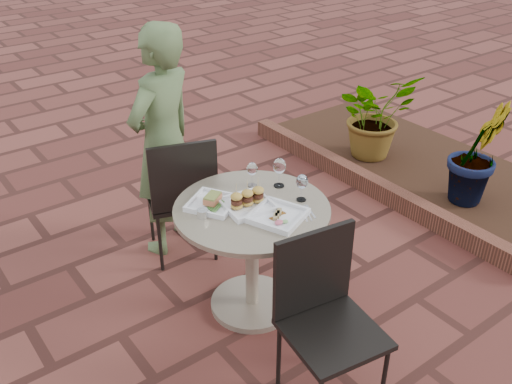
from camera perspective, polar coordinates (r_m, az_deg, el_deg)
ground at (r=3.86m, az=-2.02°, el=-8.95°), size 60.00×60.00×0.00m
cafe_table at (r=3.38m, az=-0.41°, el=-5.09°), size 0.90×0.90×0.73m
chair_far at (r=3.81m, az=-7.43°, el=0.24°), size 0.56×0.56×0.93m
chair_near at (r=2.86m, az=6.77°, el=-11.31°), size 0.50×0.50×0.93m
diner at (r=3.87m, az=-9.26°, el=4.85°), size 0.69×0.57×1.61m
plate_salmon at (r=3.26m, az=-4.33°, el=-1.04°), size 0.35×0.35×0.07m
plate_sliders at (r=3.23m, az=-0.86°, el=-0.95°), size 0.30×0.30×0.17m
plate_tuna at (r=3.14m, az=2.17°, el=-2.35°), size 0.36×0.36×0.03m
wine_glass_right at (r=3.27m, az=4.62°, el=0.97°), size 0.07×0.07×0.17m
wine_glass_mid at (r=3.41m, az=-0.39°, el=2.27°), size 0.07×0.07×0.16m
wine_glass_far at (r=3.40m, az=2.35°, el=2.54°), size 0.08×0.08×0.18m
steel_ramekin at (r=3.16m, az=-5.38°, el=-2.14°), size 0.07×0.07×0.05m
cutlery_set at (r=3.20m, az=5.22°, el=-2.08°), size 0.14×0.19×0.00m
planter_curb at (r=4.91m, az=11.36°, el=0.78°), size 0.12×3.00×0.15m
mulch_bed at (r=5.42m, az=16.37°, el=2.52°), size 1.30×3.00×0.06m
potted_plant_a at (r=5.30m, az=11.80°, el=7.56°), size 0.79×0.71×0.78m
potted_plant_b at (r=4.75m, az=21.21°, el=3.67°), size 0.48×0.39×0.83m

